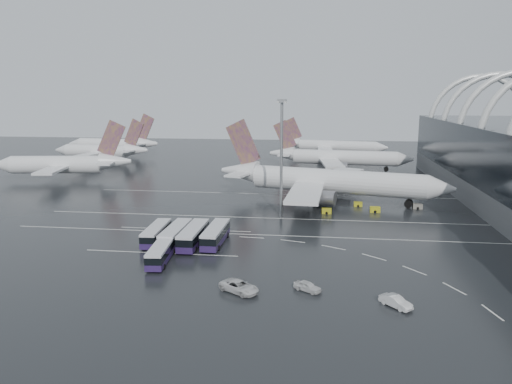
# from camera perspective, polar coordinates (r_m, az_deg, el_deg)

# --- Properties ---
(ground) EXTENTS (420.00, 420.00, 0.00)m
(ground) POSITION_cam_1_polar(r_m,az_deg,el_deg) (102.68, 4.94, -4.75)
(ground) COLOR black
(ground) RESTS_ON ground
(lane_marking_near) EXTENTS (120.00, 0.25, 0.01)m
(lane_marking_near) POSITION_cam_1_polar(r_m,az_deg,el_deg) (100.76, 4.89, -5.05)
(lane_marking_near) COLOR silver
(lane_marking_near) RESTS_ON ground
(lane_marking_mid) EXTENTS (120.00, 0.25, 0.01)m
(lane_marking_mid) POSITION_cam_1_polar(r_m,az_deg,el_deg) (114.26, 5.21, -3.10)
(lane_marking_mid) COLOR silver
(lane_marking_mid) RESTS_ON ground
(lane_marking_far) EXTENTS (120.00, 0.25, 0.01)m
(lane_marking_far) POSITION_cam_1_polar(r_m,az_deg,el_deg) (141.55, 5.68, -0.32)
(lane_marking_far) COLOR silver
(lane_marking_far) RESTS_ON ground
(bus_bay_line_south) EXTENTS (28.00, 0.25, 0.01)m
(bus_bay_line_south) POSITION_cam_1_polar(r_m,az_deg,el_deg) (91.71, -10.80, -6.87)
(bus_bay_line_south) COLOR silver
(bus_bay_line_south) RESTS_ON ground
(bus_bay_line_north) EXTENTS (28.00, 0.25, 0.01)m
(bus_bay_line_north) POSITION_cam_1_polar(r_m,az_deg,el_deg) (106.36, -8.12, -4.25)
(bus_bay_line_north) COLOR silver
(bus_bay_line_north) RESTS_ON ground
(airliner_main) EXTENTS (61.97, 53.59, 21.26)m
(airliner_main) POSITION_cam_1_polar(r_m,az_deg,el_deg) (132.97, 7.91, 1.21)
(airliner_main) COLOR silver
(airliner_main) RESTS_ON ground
(airliner_gate_b) EXTENTS (53.09, 47.44, 18.42)m
(airliner_gate_b) POSITION_cam_1_polar(r_m,az_deg,el_deg) (188.51, 9.25, 3.88)
(airliner_gate_b) COLOR silver
(airliner_gate_b) RESTS_ON ground
(airliner_gate_c) EXTENTS (48.80, 44.36, 17.44)m
(airliner_gate_c) POSITION_cam_1_polar(r_m,az_deg,el_deg) (231.98, 8.62, 5.18)
(airliner_gate_c) COLOR silver
(airliner_gate_c) RESTS_ON ground
(jet_remote_west) EXTENTS (45.39, 36.70, 19.76)m
(jet_remote_west) POSITION_cam_1_polar(r_m,az_deg,el_deg) (176.31, -21.00, 2.94)
(jet_remote_west) COLOR silver
(jet_remote_west) RESTS_ON ground
(jet_remote_mid) EXTENTS (42.14, 33.99, 18.34)m
(jet_remote_mid) POSITION_cam_1_polar(r_m,az_deg,el_deg) (215.60, -17.14, 4.46)
(jet_remote_mid) COLOR silver
(jet_remote_mid) RESTS_ON ground
(jet_remote_far) EXTENTS (44.59, 35.95, 19.41)m
(jet_remote_far) POSITION_cam_1_polar(r_m,az_deg,el_deg) (238.50, -15.89, 5.20)
(jet_remote_far) COLOR silver
(jet_remote_far) RESTS_ON ground
(bus_row_near_a) EXTENTS (3.49, 12.75, 3.11)m
(bus_row_near_a) POSITION_cam_1_polar(r_m,az_deg,el_deg) (98.18, -11.32, -4.64)
(bus_row_near_a) COLOR #20143F
(bus_row_near_a) RESTS_ON ground
(bus_row_near_b) EXTENTS (3.26, 13.51, 3.33)m
(bus_row_near_b) POSITION_cam_1_polar(r_m,az_deg,el_deg) (96.32, -9.17, -4.80)
(bus_row_near_b) COLOR #20143F
(bus_row_near_b) RESTS_ON ground
(bus_row_near_c) EXTENTS (3.39, 13.84, 3.40)m
(bus_row_near_c) POSITION_cam_1_polar(r_m,az_deg,el_deg) (95.12, -7.17, -4.92)
(bus_row_near_c) COLOR #20143F
(bus_row_near_c) RESTS_ON ground
(bus_row_near_d) EXTENTS (3.32, 13.50, 3.32)m
(bus_row_near_d) POSITION_cam_1_polar(r_m,az_deg,el_deg) (95.40, -4.64, -4.85)
(bus_row_near_d) COLOR #20143F
(bus_row_near_d) RESTS_ON ground
(bus_row_far_c) EXTENTS (3.90, 12.41, 3.01)m
(bus_row_far_c) POSITION_cam_1_polar(r_m,az_deg,el_deg) (86.82, -10.79, -6.76)
(bus_row_far_c) COLOR #20143F
(bus_row_far_c) RESTS_ON ground
(van_curve_a) EXTENTS (6.66, 5.68, 1.70)m
(van_curve_a) POSITION_cam_1_polar(r_m,az_deg,el_deg) (72.97, -1.93, -10.76)
(van_curve_a) COLOR silver
(van_curve_a) RESTS_ON ground
(van_curve_b) EXTENTS (4.49, 3.76, 1.45)m
(van_curve_b) POSITION_cam_1_polar(r_m,az_deg,el_deg) (73.76, 5.90, -10.67)
(van_curve_b) COLOR silver
(van_curve_b) RESTS_ON ground
(van_curve_c) EXTENTS (4.39, 4.56, 1.55)m
(van_curve_c) POSITION_cam_1_polar(r_m,az_deg,el_deg) (70.81, 15.68, -11.96)
(van_curve_c) COLOR silver
(van_curve_c) RESTS_ON ground
(floodlight_mast) EXTENTS (2.06, 2.06, 26.92)m
(floodlight_mast) POSITION_cam_1_polar(r_m,az_deg,el_deg) (112.91, 2.94, 5.49)
(floodlight_mast) COLOR gray
(floodlight_mast) RESTS_ON ground
(gse_cart_belly_a) EXTENTS (2.42, 1.43, 1.32)m
(gse_cart_belly_a) POSITION_cam_1_polar(r_m,az_deg,el_deg) (123.63, 13.45, -1.96)
(gse_cart_belly_a) COLOR #A8A416
(gse_cart_belly_a) RESTS_ON ground
(gse_cart_belly_c) EXTENTS (2.29, 1.35, 1.25)m
(gse_cart_belly_c) POSITION_cam_1_polar(r_m,az_deg,el_deg) (120.13, 8.08, -2.16)
(gse_cart_belly_c) COLOR #A8A416
(gse_cart_belly_c) RESTS_ON ground
(gse_cart_belly_d) EXTENTS (2.34, 1.38, 1.28)m
(gse_cart_belly_d) POSITION_cam_1_polar(r_m,az_deg,el_deg) (130.15, 17.97, -1.56)
(gse_cart_belly_d) COLOR slate
(gse_cart_belly_d) RESTS_ON ground
(gse_cart_belly_e) EXTENTS (2.09, 1.24, 1.14)m
(gse_cart_belly_e) POSITION_cam_1_polar(r_m,az_deg,el_deg) (129.04, 11.58, -1.37)
(gse_cart_belly_e) COLOR #A8A416
(gse_cart_belly_e) RESTS_ON ground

